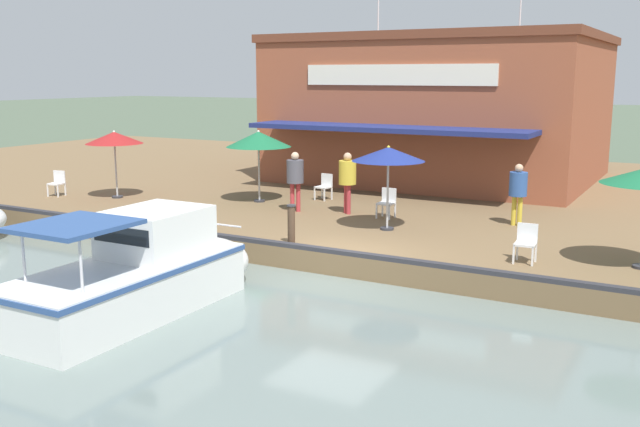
% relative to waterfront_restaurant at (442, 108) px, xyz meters
% --- Properties ---
extents(ground_plane, '(220.00, 220.00, 0.00)m').
position_rel_waterfront_restaurant_xyz_m(ground_plane, '(13.32, 2.18, -3.37)').
color(ground_plane, '#4C5B47').
extents(quay_deck, '(22.00, 56.00, 0.60)m').
position_rel_waterfront_restaurant_xyz_m(quay_deck, '(2.32, 2.18, -3.07)').
color(quay_deck, brown).
rests_on(quay_deck, ground).
extents(quay_edge_fender, '(0.20, 50.40, 0.10)m').
position_rel_waterfront_restaurant_xyz_m(quay_edge_fender, '(13.22, 2.18, -2.72)').
color(quay_edge_fender, '#2D2D33').
rests_on(quay_edge_fender, quay_deck).
extents(waterfront_restaurant, '(11.22, 11.73, 7.53)m').
position_rel_waterfront_restaurant_xyz_m(waterfront_restaurant, '(0.00, 0.00, 0.00)').
color(waterfront_restaurant, brown).
rests_on(waterfront_restaurant, quay_deck).
extents(patio_umbrella_mid_patio_right, '(1.92, 1.92, 2.24)m').
position_rel_waterfront_restaurant_xyz_m(patio_umbrella_mid_patio_right, '(10.28, 2.19, -0.76)').
color(patio_umbrella_mid_patio_right, '#B7B7B7').
rests_on(patio_umbrella_mid_patio_right, quay_deck).
extents(patio_umbrella_back_row, '(2.09, 2.09, 2.32)m').
position_rel_waterfront_restaurant_xyz_m(patio_umbrella_back_row, '(8.36, -3.18, -0.74)').
color(patio_umbrella_back_row, '#B7B7B7').
rests_on(patio_umbrella_back_row, quay_deck).
extents(patio_umbrella_by_entrance, '(1.88, 1.88, 2.25)m').
position_rel_waterfront_restaurant_xyz_m(patio_umbrella_by_entrance, '(10.05, -7.77, -0.77)').
color(patio_umbrella_by_entrance, '#B7B7B7').
rests_on(patio_umbrella_by_entrance, quay_deck).
extents(cafe_chair_beside_entrance, '(0.45, 0.45, 0.85)m').
position_rel_waterfront_restaurant_xyz_m(cafe_chair_beside_entrance, '(8.77, 1.51, -2.29)').
color(cafe_chair_beside_entrance, white).
rests_on(cafe_chair_beside_entrance, quay_deck).
extents(cafe_chair_mid_patio, '(0.53, 0.53, 0.85)m').
position_rel_waterfront_restaurant_xyz_m(cafe_chair_mid_patio, '(10.75, -9.82, -2.29)').
color(cafe_chair_mid_patio, white).
rests_on(cafe_chair_mid_patio, quay_deck).
extents(cafe_chair_under_first_umbrella, '(0.50, 0.50, 0.85)m').
position_rel_waterfront_restaurant_xyz_m(cafe_chair_under_first_umbrella, '(6.98, -1.52, -2.29)').
color(cafe_chair_under_first_umbrella, white).
rests_on(cafe_chair_under_first_umbrella, quay_deck).
extents(cafe_chair_far_corner_seat, '(0.46, 0.46, 0.85)m').
position_rel_waterfront_restaurant_xyz_m(cafe_chair_far_corner_seat, '(11.89, 6.20, -2.29)').
color(cafe_chair_far_corner_seat, white).
rests_on(cafe_chair_far_corner_seat, quay_deck).
extents(person_at_quay_edge, '(0.51, 0.51, 1.82)m').
position_rel_waterfront_restaurant_xyz_m(person_at_quay_edge, '(8.78, 0.24, -1.62)').
color(person_at_quay_edge, '#B23338').
rests_on(person_at_quay_edge, quay_deck).
extents(person_mid_patio, '(0.48, 0.48, 1.69)m').
position_rel_waterfront_restaurant_xyz_m(person_mid_patio, '(8.06, 5.06, -1.71)').
color(person_mid_patio, gold).
rests_on(person_mid_patio, quay_deck).
extents(person_near_entrance, '(0.51, 0.51, 1.80)m').
position_rel_waterfront_restaurant_xyz_m(person_near_entrance, '(9.26, -1.27, -1.63)').
color(person_near_entrance, '#B23338').
rests_on(person_near_entrance, quay_deck).
extents(motorboat_second_along, '(5.92, 2.06, 2.03)m').
position_rel_waterfront_restaurant_xyz_m(motorboat_second_along, '(17.05, -0.00, -2.58)').
color(motorboat_second_along, white).
rests_on(motorboat_second_along, river_water).
extents(mooring_post, '(0.22, 0.22, 0.99)m').
position_rel_waterfront_restaurant_xyz_m(mooring_post, '(12.97, 0.85, -2.27)').
color(mooring_post, '#473323').
rests_on(mooring_post, quay_deck).
extents(tree_upstream_bank, '(3.40, 3.24, 5.69)m').
position_rel_waterfront_restaurant_xyz_m(tree_upstream_bank, '(-3.84, -1.42, 1.19)').
color(tree_upstream_bank, brown).
rests_on(tree_upstream_bank, quay_deck).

